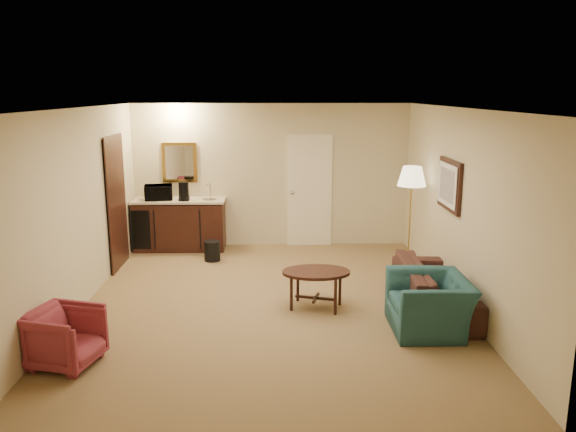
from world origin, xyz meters
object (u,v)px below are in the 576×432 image
object	(u,v)px
floor_lamp	(410,219)
waste_bin	(212,251)
coffee_table	(316,289)
rose_chair_near	(63,334)
coffee_maker	(184,191)
rose_chair_far	(67,337)
microwave	(158,191)
wetbar_cabinet	(180,224)
teal_armchair	(430,295)
sofa	(434,279)

from	to	relation	value
floor_lamp	waste_bin	xyz separation A→B (m)	(-3.20, 0.56, -0.67)
coffee_table	waste_bin	xyz separation A→B (m)	(-1.60, 2.16, -0.09)
rose_chair_near	coffee_maker	bearing A→B (deg)	8.06
coffee_table	coffee_maker	xyz separation A→B (m)	(-2.14, 2.78, 0.83)
rose_chair_far	microwave	distance (m)	4.47
floor_lamp	microwave	size ratio (longest dim) A/B	3.49
coffee_table	coffee_maker	size ratio (longest dim) A/B	2.69
wetbar_cabinet	rose_chair_far	world-z (taller)	wetbar_cabinet
teal_armchair	sofa	bearing A→B (deg)	160.44
sofa	teal_armchair	size ratio (longest dim) A/B	2.00
rose_chair_near	floor_lamp	bearing A→B (deg)	-38.24
sofa	coffee_maker	xyz separation A→B (m)	(-3.69, 2.82, 0.69)
wetbar_cabinet	coffee_table	bearing A→B (deg)	-52.04
floor_lamp	waste_bin	world-z (taller)	floor_lamp
coffee_table	coffee_maker	world-z (taller)	coffee_maker
sofa	coffee_table	world-z (taller)	sofa
teal_armchair	coffee_table	bearing A→B (deg)	-119.27
rose_chair_near	microwave	xyz separation A→B (m)	(0.15, 4.37, 0.75)
wetbar_cabinet	rose_chair_far	size ratio (longest dim) A/B	2.63
coffee_table	waste_bin	distance (m)	2.69
coffee_maker	rose_chair_far	bearing A→B (deg)	-81.83
rose_chair_far	coffee_maker	xyz separation A→B (m)	(0.56, 4.31, 0.77)
teal_armchair	rose_chair_near	xyz separation A→B (m)	(-4.05, -0.77, -0.11)
wetbar_cabinet	rose_chair_near	size ratio (longest dim) A/B	2.45
wetbar_cabinet	rose_chair_near	xyz separation A→B (m)	(-0.50, -4.39, -0.12)
coffee_maker	sofa	bearing A→B (deg)	-21.76
rose_chair_near	waste_bin	distance (m)	3.85
coffee_table	microwave	bearing A→B (deg)	132.27
teal_armchair	rose_chair_far	size ratio (longest dim) A/B	1.62
floor_lamp	sofa	bearing A→B (deg)	-91.74
rose_chair_far	waste_bin	world-z (taller)	rose_chair_far
waste_bin	coffee_maker	bearing A→B (deg)	131.32
teal_armchair	coffee_maker	distance (m)	4.96
rose_chair_near	coffee_maker	xyz separation A→B (m)	(0.61, 4.28, 0.75)
teal_armchair	coffee_maker	size ratio (longest dim) A/B	3.04
teal_armchair	rose_chair_near	world-z (taller)	teal_armchair
teal_armchair	rose_chair_far	bearing A→B (deg)	-78.40
rose_chair_far	waste_bin	xyz separation A→B (m)	(1.10, 3.70, -0.14)
rose_chair_far	floor_lamp	world-z (taller)	floor_lamp
floor_lamp	wetbar_cabinet	bearing A→B (deg)	161.58
rose_chair_far	microwave	bearing A→B (deg)	13.16
coffee_maker	microwave	bearing A→B (deg)	-174.86
teal_armchair	waste_bin	size ratio (longest dim) A/B	2.99
rose_chair_near	coffee_table	bearing A→B (deg)	-45.06
microwave	coffee_maker	size ratio (longest dim) A/B	1.45
rose_chair_near	teal_armchair	bearing A→B (deg)	-63.01
coffee_table	microwave	xyz separation A→B (m)	(-2.60, 2.86, 0.83)
rose_chair_near	rose_chair_far	distance (m)	0.06
wetbar_cabinet	floor_lamp	bearing A→B (deg)	-18.42
wetbar_cabinet	waste_bin	distance (m)	1.01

